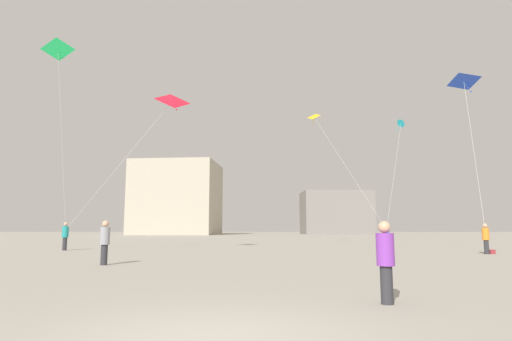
{
  "coord_description": "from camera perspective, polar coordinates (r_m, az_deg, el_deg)",
  "views": [
    {
      "loc": [
        0.77,
        -5.69,
        1.43
      ],
      "look_at": [
        0.0,
        23.7,
        5.44
      ],
      "focal_mm": 29.6,
      "sensor_mm": 36.0,
      "label": 1
    }
  ],
  "objects": [
    {
      "name": "kite_amber_delta",
      "position": [
        39.38,
        8.08,
        6.79
      ],
      "size": [
        5.93,
        3.71,
        10.6
      ],
      "color": "yellow"
    },
    {
      "name": "kite_emerald_delta",
      "position": [
        27.42,
        -25.15,
        14.14
      ],
      "size": [
        1.89,
        5.01,
        10.64
      ],
      "color": "green"
    },
    {
      "name": "kite_cyan_diamond",
      "position": [
        38.16,
        18.96,
        5.75
      ],
      "size": [
        2.17,
        1.05,
        9.33
      ],
      "color": "#1EB2C6"
    },
    {
      "name": "person_in_grey",
      "position": [
        17.76,
        -19.76,
        -8.89
      ],
      "size": [
        0.38,
        0.38,
        1.72
      ],
      "rotation": [
        0.0,
        0.0,
        3.11
      ],
      "color": "#2D2D33",
      "rests_on": "ground_plane"
    },
    {
      "name": "kite_cobalt_delta",
      "position": [
        29.82,
        26.33,
        10.56
      ],
      "size": [
        1.67,
        2.53,
        9.55
      ],
      "color": "blue"
    },
    {
      "name": "person_in_blue",
      "position": [
        36.09,
        17.25,
        -8.11
      ],
      "size": [
        0.4,
        0.4,
        1.83
      ],
      "rotation": [
        0.0,
        0.0,
        4.46
      ],
      "color": "#2D2D33",
      "rests_on": "ground_plane"
    },
    {
      "name": "person_in_teal",
      "position": [
        30.16,
        -24.38,
        -7.92
      ],
      "size": [
        0.39,
        0.39,
        1.81
      ],
      "rotation": [
        0.0,
        0.0,
        1.33
      ],
      "color": "#2D2D33",
      "rests_on": "ground_plane"
    },
    {
      "name": "ground_plane",
      "position": [
        5.91,
        -6.47,
        -21.74
      ],
      "size": [
        300.0,
        300.0,
        0.0
      ],
      "primitive_type": "plane",
      "color": "#9E9689"
    },
    {
      "name": "person_in_purple",
      "position": [
        8.63,
        17.11,
        -11.24
      ],
      "size": [
        0.34,
        0.34,
        1.57
      ],
      "rotation": [
        0.0,
        0.0,
        4.8
      ],
      "color": "#2D2D33",
      "rests_on": "ground_plane"
    },
    {
      "name": "handbag_beside_flyer",
      "position": [
        27.19,
        29.3,
        -9.56
      ],
      "size": [
        0.34,
        0.2,
        0.24
      ],
      "primitive_type": "cube",
      "rotation": [
        0.0,
        0.0,
        0.2
      ],
      "color": "maroon",
      "rests_on": "ground_plane"
    },
    {
      "name": "person_in_orange",
      "position": [
        26.91,
        28.62,
        -7.91
      ],
      "size": [
        0.37,
        0.37,
        1.69
      ],
      "rotation": [
        0.0,
        0.0,
        5.77
      ],
      "color": "#2D2D33",
      "rests_on": "ground_plane"
    },
    {
      "name": "building_left_hall",
      "position": [
        94.73,
        -10.57,
        -3.76
      ],
      "size": [
        18.47,
        16.72,
        15.69
      ],
      "color": "#B2A893",
      "rests_on": "ground_plane"
    },
    {
      "name": "kite_crimson_delta",
      "position": [
        26.87,
        -11.36,
        9.0
      ],
      "size": [
        8.16,
        2.88,
        8.36
      ],
      "color": "red"
    },
    {
      "name": "building_centre_hall",
      "position": [
        101.91,
        10.71,
        -5.64
      ],
      "size": [
        16.27,
        12.31,
        9.94
      ],
      "color": "gray",
      "rests_on": "ground_plane"
    }
  ]
}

